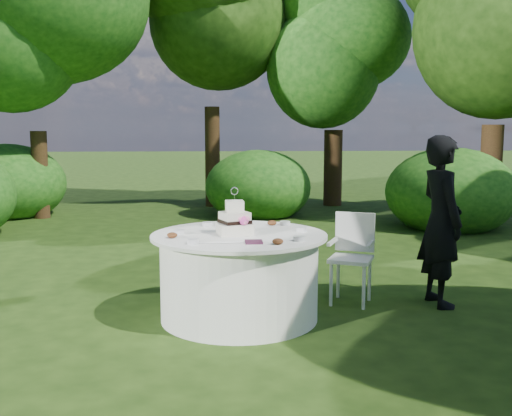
# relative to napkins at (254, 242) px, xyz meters

# --- Properties ---
(ground) EXTENTS (80.00, 80.00, 0.00)m
(ground) POSITION_rel_napkins_xyz_m (-0.10, 0.43, -0.78)
(ground) COLOR #1B320D
(ground) RESTS_ON ground
(napkins) EXTENTS (0.14, 0.14, 0.02)m
(napkins) POSITION_rel_napkins_xyz_m (0.00, 0.00, 0.00)
(napkins) COLOR #421C32
(napkins) RESTS_ON table
(feather_plume) EXTENTS (0.48, 0.07, 0.01)m
(feather_plume) POSITION_rel_napkins_xyz_m (-0.28, 0.01, -0.00)
(feather_plume) COLOR white
(feather_plume) RESTS_ON table
(guest) EXTENTS (0.44, 0.63, 1.64)m
(guest) POSITION_rel_napkins_xyz_m (1.85, 0.72, 0.04)
(guest) COLOR black
(guest) RESTS_ON ground
(table) EXTENTS (1.56, 1.56, 0.77)m
(table) POSITION_rel_napkins_xyz_m (-0.10, 0.43, -0.39)
(table) COLOR white
(table) RESTS_ON ground
(cake) EXTENTS (0.33, 0.33, 0.42)m
(cake) POSITION_rel_napkins_xyz_m (-0.14, 0.42, 0.10)
(cake) COLOR silver
(cake) RESTS_ON table
(chair) EXTENTS (0.51, 0.51, 0.87)m
(chair) POSITION_rel_napkins_xyz_m (1.03, 0.88, -0.26)
(chair) COLOR silver
(chair) RESTS_ON ground
(votives) EXTENTS (1.20, 0.98, 0.04)m
(votives) POSITION_rel_napkins_xyz_m (-0.05, 0.46, 0.01)
(votives) COLOR silver
(votives) RESTS_ON table
(petal_cups) EXTENTS (1.00, 1.04, 0.05)m
(petal_cups) POSITION_rel_napkins_xyz_m (-0.08, 0.36, 0.02)
(petal_cups) COLOR #562D16
(petal_cups) RESTS_ON table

